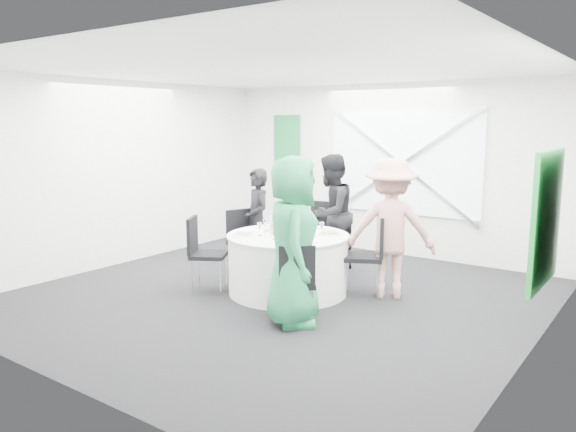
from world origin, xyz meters
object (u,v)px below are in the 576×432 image
Objects in this scene: chair_back_right at (371,249)px; clear_water_bottle at (273,225)px; person_man_back_left at (257,221)px; chair_front_left at (202,248)px; person_man_back at (331,214)px; chair_back at (322,230)px; person_woman_green at (293,241)px; chair_back_left at (243,236)px; banquet_table at (288,264)px; chair_front_right at (296,278)px; green_water_bottle at (306,226)px; person_woman_pink at (390,229)px.

clear_water_bottle is at bearing -90.31° from chair_back_right.
person_man_back_left is at bearing -119.90° from chair_back_right.
person_man_back is (0.87, 1.76, 0.29)m from chair_front_left.
chair_front_left is 0.56× the size of person_man_back.
chair_back is 0.67× the size of person_man_back_left.
clear_water_bottle is at bearing -88.85° from chair_front_left.
person_man_back is 0.94× the size of person_woman_green.
person_man_back reaches higher than chair_back_left.
person_man_back_left is (-0.96, 0.57, 0.38)m from banquet_table.
person_man_back is at bearing 86.20° from clear_water_bottle.
chair_back_left is 2.26m from chair_front_right.
person_man_back_left reaches higher than clear_water_bottle.
clear_water_bottle is (-0.88, 0.80, -0.04)m from person_woman_green.
person_man_back_left reaches higher than chair_front_right.
chair_front_right is at bearing -76.27° from chair_back.
chair_back is 0.98× the size of chair_back_right.
person_man_back_left is 5.20× the size of clear_water_bottle.
green_water_bottle is at bearing -92.67° from chair_back_right.
person_man_back reaches higher than chair_back_right.
person_man_back_left is at bearing 10.45° from person_woman_green.
chair_front_right is 0.59× the size of person_man_back_left.
chair_front_right is 3.07× the size of clear_water_bottle.
banquet_table is 1.61× the size of chair_front_left.
chair_front_right is 2.26m from person_man_back_left.
chair_front_right is at bearing 17.39° from person_man_back.
green_water_bottle is (1.15, 0.71, 0.31)m from chair_front_left.
green_water_bottle reaches higher than clear_water_bottle.
person_man_back reaches higher than chair_back.
banquet_table is at bearing -90.00° from chair_front_left.
person_woman_pink reaches higher than chair_front_right.
person_man_back_left is at bearing 140.00° from clear_water_bottle.
chair_back_right is 1.07× the size of chair_front_left.
clear_water_bottle is (0.07, -1.29, 0.28)m from chair_back.
person_man_back is 5.88× the size of green_water_bottle.
clear_water_bottle is (-1.31, -0.67, 0.00)m from person_woman_pink.
banquet_table is at bearing 25.06° from clear_water_bottle.
person_man_back reaches higher than chair_front_left.
banquet_table is at bearing 0.00° from person_man_back.
chair_back_right is 3.53× the size of green_water_bottle.
chair_back_right is 1.27m from clear_water_bottle.
chair_front_right is at bearing -104.87° from chair_back_left.
chair_front_left is at bearing 41.01° from person_woman_green.
person_man_back_left is 2.21m from person_woman_green.
clear_water_bottle is at bearing -98.63° from chair_back.
person_woman_pink is (1.38, -0.61, 0.28)m from chair_back.
person_man_back_left is 1.02m from clear_water_bottle.
person_woman_green is (0.94, -2.08, 0.32)m from chair_back.
chair_back_left is at bearing -99.85° from person_man_back_left.
green_water_bottle reaches higher than chair_back_right.
person_man_back is at bearing -53.71° from person_woman_pink.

